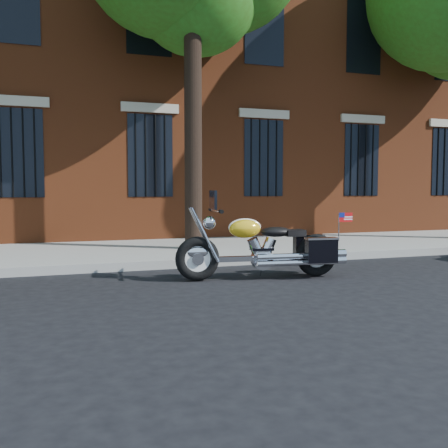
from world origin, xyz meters
name	(u,v)px	position (x,y,z in m)	size (l,w,h in m)	color
ground	(212,281)	(0.00, 0.00, 0.00)	(120.00, 120.00, 0.00)	black
curb	(189,263)	(0.00, 1.38, 0.07)	(40.00, 0.16, 0.15)	gray
sidewalk	(167,251)	(0.00, 3.26, 0.07)	(40.00, 3.60, 0.15)	gray
building	(122,51)	(0.00, 10.06, 6.00)	(26.00, 10.08, 12.00)	brown
motorcycle	(267,249)	(0.87, -0.08, 0.46)	(2.66, 0.93, 1.36)	black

